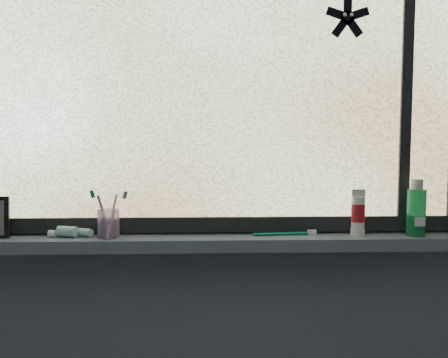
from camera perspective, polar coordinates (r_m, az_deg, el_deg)
wall_back at (r=1.66m, az=-0.16°, el=1.80°), size 3.00×0.01×2.50m
windowsill at (r=1.62m, az=-0.07°, el=-7.22°), size 1.62×0.14×0.04m
window_pane at (r=1.65m, az=-0.14°, el=11.53°), size 1.50×0.01×1.00m
frame_bottom at (r=1.66m, az=-0.13°, el=-5.18°), size 1.60×0.03×0.05m
frame_mullion at (r=1.77m, az=20.09°, el=10.79°), size 0.03×0.03×1.00m
starfish_sticker at (r=1.73m, az=13.93°, el=17.48°), size 0.15×0.02×0.15m
toothpaste_tube at (r=1.67m, az=-16.79°, el=-5.77°), size 0.20×0.11×0.04m
toothbrush_cup at (r=1.63m, az=-13.06°, el=-4.98°), size 0.09×0.09×0.09m
toothbrush_lying at (r=1.63m, az=6.54°, el=-6.16°), size 0.23×0.04×0.02m
mouthwash_bottle at (r=1.72m, az=21.13°, el=-3.06°), size 0.08×0.08×0.15m
cream_tube at (r=1.68m, az=15.08°, el=-3.52°), size 0.06×0.06×0.11m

